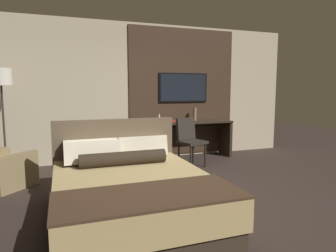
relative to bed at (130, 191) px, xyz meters
name	(u,v)px	position (x,y,z in m)	size (l,w,h in m)	color
ground_plane	(178,201)	(0.70, 0.29, -0.31)	(16.00, 16.00, 0.00)	#332823
wall_back_tv_panel	(139,92)	(0.86, 2.89, 1.09)	(7.20, 0.09, 2.80)	#BCAD8E
bed	(130,191)	(0.00, 0.00, 0.00)	(1.67, 2.12, 1.04)	#33281E
desk	(187,133)	(1.82, 2.59, 0.22)	(1.88, 0.54, 0.79)	#2D2319
tv	(183,88)	(1.82, 2.81, 1.18)	(1.10, 0.04, 0.62)	black
desk_chair	(189,137)	(1.58, 1.95, 0.24)	(0.56, 0.56, 0.92)	#28231E
armchair_by_window	(2,171)	(-1.56, 1.70, -0.05)	(0.97, 0.97, 0.76)	olive
floor_lamp	(1,86)	(-1.60, 2.39, 1.20)	(0.34, 0.34, 1.80)	#282623
vase_tall	(195,114)	(2.03, 2.67, 0.61)	(0.08, 0.08, 0.27)	#846647
vase_short	(159,118)	(1.18, 2.55, 0.58)	(0.09, 0.09, 0.20)	silver
book	(171,121)	(1.45, 2.62, 0.49)	(0.23, 0.17, 0.03)	maroon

